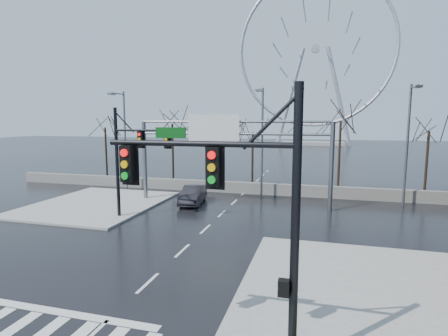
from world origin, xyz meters
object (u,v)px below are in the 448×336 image
(sign_gantry, at_px, (227,144))
(ferris_wheel, at_px, (315,55))
(signal_mast_far, at_px, (131,153))
(car, at_px, (193,195))
(signal_mast_near, at_px, (245,201))

(sign_gantry, relative_size, ferris_wheel, 0.32)
(signal_mast_far, height_order, car, signal_mast_far)
(signal_mast_near, xyz_separation_m, ferris_wheel, (-0.14, 99.04, 21.26))
(ferris_wheel, bearing_deg, signal_mast_far, -97.20)
(car, bearing_deg, signal_mast_near, -72.95)
(sign_gantry, distance_m, ferris_wheel, 82.91)
(signal_mast_far, xyz_separation_m, ferris_wheel, (10.87, 86.04, 21.30))
(signal_mast_near, height_order, sign_gantry, signal_mast_near)
(ferris_wheel, height_order, car, ferris_wheel)
(signal_mast_far, distance_m, ferris_wheel, 89.30)
(signal_mast_near, xyz_separation_m, signal_mast_far, (-11.01, 13.00, -0.04))
(signal_mast_far, bearing_deg, car, 65.44)
(signal_mast_far, distance_m, car, 7.39)
(sign_gantry, distance_m, car, 5.31)
(sign_gantry, bearing_deg, ferris_wheel, 86.16)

